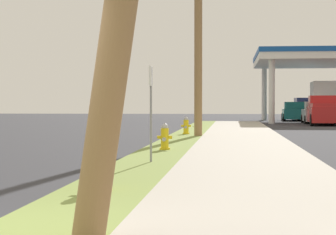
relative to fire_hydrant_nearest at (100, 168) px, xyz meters
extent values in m
cylinder|color=yellow|center=(0.00, 0.01, -0.30)|extent=(0.29, 0.29, 0.06)
cylinder|color=yellow|center=(0.00, 0.01, -0.03)|extent=(0.22, 0.22, 0.60)
sphere|color=#B2B2B7|center=(0.00, 0.01, 0.31)|extent=(0.19, 0.19, 0.19)
cylinder|color=#B2B2B7|center=(0.00, 0.01, 0.39)|extent=(0.06, 0.06, 0.05)
cylinder|color=yellow|center=(-0.16, 0.01, 0.02)|extent=(0.10, 0.09, 0.09)
cylinder|color=yellow|center=(0.16, 0.01, 0.02)|extent=(0.10, 0.09, 0.09)
cylinder|color=#B2B2B7|center=(0.00, -0.16, -0.03)|extent=(0.11, 0.12, 0.11)
cylinder|color=yellow|center=(0.07, 8.05, -0.30)|extent=(0.29, 0.29, 0.06)
cylinder|color=yellow|center=(0.07, 8.05, -0.03)|extent=(0.22, 0.22, 0.60)
sphere|color=#B2B2B7|center=(0.07, 8.05, 0.31)|extent=(0.19, 0.19, 0.19)
cylinder|color=#B2B2B7|center=(0.07, 8.05, 0.39)|extent=(0.06, 0.06, 0.05)
cylinder|color=yellow|center=(-0.09, 8.05, 0.02)|extent=(0.10, 0.09, 0.09)
cylinder|color=yellow|center=(0.23, 8.05, 0.02)|extent=(0.10, 0.09, 0.09)
cylinder|color=#B2B2B7|center=(0.07, 7.88, -0.03)|extent=(0.11, 0.12, 0.11)
cylinder|color=yellow|center=(0.00, 16.96, -0.30)|extent=(0.29, 0.29, 0.06)
cylinder|color=yellow|center=(0.00, 16.96, -0.03)|extent=(0.22, 0.22, 0.60)
sphere|color=#B2B2B7|center=(0.00, 16.96, 0.31)|extent=(0.19, 0.19, 0.19)
cylinder|color=#B2B2B7|center=(0.00, 16.96, 0.39)|extent=(0.06, 0.06, 0.05)
cylinder|color=yellow|center=(-0.16, 16.96, 0.02)|extent=(0.10, 0.09, 0.09)
cylinder|color=yellow|center=(0.16, 16.96, 0.02)|extent=(0.10, 0.09, 0.09)
cylinder|color=#B2B2B7|center=(0.00, 16.79, -0.03)|extent=(0.11, 0.12, 0.11)
cylinder|color=yellow|center=(0.01, 26.14, -0.30)|extent=(0.29, 0.29, 0.06)
cylinder|color=yellow|center=(0.01, 26.14, -0.03)|extent=(0.22, 0.22, 0.60)
sphere|color=#B2B2B7|center=(0.01, 26.14, 0.31)|extent=(0.19, 0.19, 0.19)
cylinder|color=#B2B2B7|center=(0.01, 26.14, 0.39)|extent=(0.06, 0.06, 0.05)
cylinder|color=yellow|center=(-0.15, 26.14, 0.02)|extent=(0.10, 0.09, 0.09)
cylinder|color=yellow|center=(0.17, 26.14, 0.02)|extent=(0.10, 0.09, 0.09)
cylinder|color=#B2B2B7|center=(0.01, 25.97, -0.03)|extent=(0.11, 0.12, 0.11)
cylinder|color=#937047|center=(0.59, 15.66, 4.17)|extent=(0.33, 0.34, 8.98)
cylinder|color=gray|center=(0.16, 4.47, 0.72)|extent=(0.05, 0.05, 2.10)
cube|color=white|center=(0.16, 4.47, 1.57)|extent=(0.04, 0.36, 0.44)
cylinder|color=silver|center=(4.75, 34.57, 1.82)|extent=(0.44, 0.44, 4.54)
cylinder|color=silver|center=(4.75, 44.55, 1.82)|extent=(0.44, 0.44, 4.54)
cube|color=white|center=(7.97, 39.56, 4.34)|extent=(8.24, 11.78, 0.50)
cube|color=#144C9E|center=(7.97, 39.56, 4.77)|extent=(8.34, 11.88, 0.36)
cube|color=#47474C|center=(7.97, 34.57, 0.35)|extent=(0.70, 1.10, 1.60)
cube|color=#47474C|center=(7.97, 44.55, 0.35)|extent=(0.70, 1.10, 1.60)
cube|color=#BCBCC1|center=(8.06, 36.06, 0.14)|extent=(2.02, 4.58, 0.85)
cube|color=#BCBCC1|center=(8.05, 35.83, 0.85)|extent=(1.69, 2.09, 0.56)
cylinder|color=black|center=(7.27, 37.79, -0.15)|extent=(0.25, 0.61, 0.60)
cylinder|color=black|center=(8.99, 37.72, -0.15)|extent=(0.25, 0.61, 0.60)
cylinder|color=black|center=(7.13, 34.40, -0.15)|extent=(0.25, 0.61, 0.60)
cylinder|color=black|center=(8.84, 34.32, -0.15)|extent=(0.25, 0.61, 0.60)
cube|color=#197075|center=(7.16, 43.06, 0.14)|extent=(2.02, 4.58, 0.85)
cube|color=#197075|center=(7.15, 42.83, 0.85)|extent=(1.69, 2.10, 0.56)
cylinder|color=black|center=(6.38, 44.80, -0.15)|extent=(0.25, 0.61, 0.60)
cylinder|color=black|center=(8.10, 44.72, -0.15)|extent=(0.25, 0.61, 0.60)
cylinder|color=black|center=(6.22, 41.40, -0.15)|extent=(0.25, 0.61, 0.60)
cylinder|color=black|center=(7.94, 41.32, -0.15)|extent=(0.25, 0.61, 0.60)
cube|color=tan|center=(9.08, 39.33, 0.26)|extent=(2.35, 6.50, 1.00)
cube|color=white|center=(9.04, 38.56, 1.71)|extent=(2.17, 4.07, 1.90)
cube|color=tan|center=(9.19, 41.37, 1.21)|extent=(1.95, 2.15, 0.90)
cylinder|color=black|center=(8.28, 42.03, -0.07)|extent=(0.26, 0.77, 0.76)
cylinder|color=black|center=(10.17, 41.92, -0.07)|extent=(0.26, 0.77, 0.76)
cylinder|color=black|center=(7.99, 36.73, -0.07)|extent=(0.26, 0.77, 0.76)
cube|color=red|center=(8.06, 32.19, 0.26)|extent=(2.32, 5.51, 1.00)
cube|color=red|center=(8.12, 33.16, 1.14)|extent=(1.96, 2.16, 0.76)
cube|color=red|center=(7.99, 31.00, 0.88)|extent=(2.05, 3.02, 0.24)
cylinder|color=black|center=(7.24, 34.39, -0.07)|extent=(0.26, 0.77, 0.76)
cylinder|color=black|center=(9.13, 34.28, -0.07)|extent=(0.26, 0.77, 0.76)
cylinder|color=black|center=(6.98, 30.10, -0.07)|extent=(0.26, 0.77, 0.76)
cube|color=navy|center=(8.68, 46.50, 0.26)|extent=(2.19, 5.47, 1.00)
cube|color=navy|center=(8.65, 47.47, 1.14)|extent=(1.91, 2.11, 0.76)
cube|color=navy|center=(8.72, 45.31, 0.88)|extent=(1.98, 2.98, 0.24)
cylinder|color=black|center=(7.66, 48.61, -0.07)|extent=(0.25, 0.77, 0.76)
cylinder|color=black|center=(9.56, 48.68, -0.07)|extent=(0.25, 0.77, 0.76)
cylinder|color=black|center=(7.81, 44.31, -0.07)|extent=(0.25, 0.77, 0.76)
cylinder|color=black|center=(9.71, 44.38, -0.07)|extent=(0.25, 0.77, 0.76)
camera|label=1|loc=(1.94, -8.79, 0.96)|focal=64.70mm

